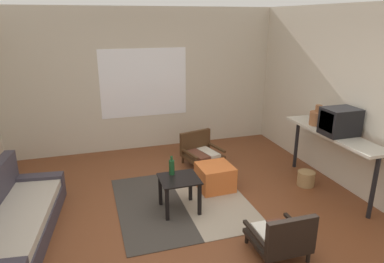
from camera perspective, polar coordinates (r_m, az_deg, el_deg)
name	(u,v)px	position (r m, az deg, el deg)	size (l,w,h in m)	color
ground_plane	(190,229)	(4.46, -0.36, -15.76)	(7.80, 7.80, 0.00)	brown
far_wall_with_window	(143,80)	(6.78, -8.05, 8.39)	(5.60, 0.13, 2.70)	beige
side_wall_right	(362,103)	(5.47, 26.35, 4.29)	(0.12, 6.60, 2.70)	beige
area_rug	(182,202)	(5.01, -1.66, -11.54)	(1.81, 1.97, 0.01)	#38332D
couch	(10,223)	(4.67, -27.87, -13.17)	(1.01, 2.17, 0.75)	#38333D
coffee_table	(179,186)	(4.66, -2.12, -8.99)	(0.52, 0.49, 0.48)	black
armchair_by_window	(200,150)	(6.17, 1.37, -3.11)	(0.74, 0.69, 0.56)	#472D19
armchair_striped_foreground	(281,237)	(4.01, 14.57, -16.59)	(0.58, 0.59, 0.58)	black
ottoman_orange	(215,177)	(5.30, 3.82, -7.54)	(0.50, 0.50, 0.38)	#D1662D
console_shelf	(332,138)	(5.45, 22.21, -1.07)	(0.42, 1.83, 0.91)	beige
crt_television	(340,121)	(5.29, 23.27, 1.53)	(0.47, 0.37, 0.38)	black
clay_vase	(318,118)	(5.68, 20.07, 2.18)	(0.25, 0.25, 0.31)	#935B38
glass_bottle	(172,167)	(4.67, -3.37, -5.86)	(0.08, 0.08, 0.26)	#194723
wicker_basket	(306,178)	(5.70, 18.33, -7.39)	(0.26, 0.26, 0.23)	#9E7A4C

